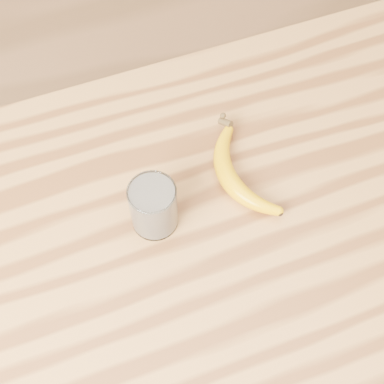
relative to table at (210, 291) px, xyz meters
name	(u,v)px	position (x,y,z in m)	size (l,w,h in m)	color
room	(232,25)	(0.00, 0.00, 0.58)	(4.04, 4.04, 2.70)	#92613C
table	(210,291)	(0.00, 0.00, 0.00)	(1.20, 0.80, 0.90)	#AC7137
smoothie_glass	(153,206)	(-0.06, 0.09, 0.17)	(0.07, 0.07, 0.09)	white
banana	(228,178)	(0.07, 0.11, 0.15)	(0.09, 0.25, 0.03)	#E6A200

